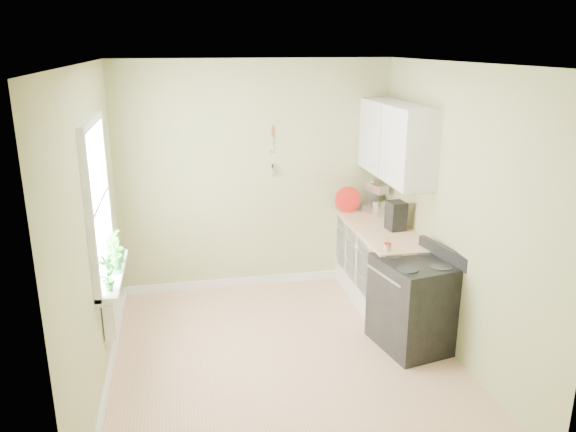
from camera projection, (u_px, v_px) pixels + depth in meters
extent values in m
cube|color=tan|center=(285.00, 361.00, 5.27)|extent=(3.20, 3.60, 0.02)
cube|color=white|center=(284.00, 62.00, 4.47)|extent=(3.20, 3.60, 0.02)
cube|color=tan|center=(256.00, 177.00, 6.57)|extent=(3.20, 0.02, 2.70)
cube|color=tan|center=(91.00, 236.00, 4.58)|extent=(0.02, 3.60, 2.70)
cube|color=tan|center=(456.00, 214.00, 5.17)|extent=(0.02, 3.60, 2.70)
cube|color=white|center=(381.00, 267.00, 6.32)|extent=(0.60, 1.60, 0.87)
cube|color=#E6B78C|center=(382.00, 229.00, 6.19)|extent=(0.64, 1.60, 0.04)
cube|color=white|center=(395.00, 141.00, 6.02)|extent=(0.35, 1.40, 0.80)
cube|color=white|center=(96.00, 202.00, 4.80)|extent=(0.02, 1.00, 1.30)
cube|color=white|center=(90.00, 122.00, 4.60)|extent=(0.06, 1.14, 0.07)
cube|color=white|center=(106.00, 276.00, 5.01)|extent=(0.06, 1.14, 0.07)
cube|color=white|center=(98.00, 202.00, 4.81)|extent=(0.04, 1.00, 0.04)
cube|color=white|center=(113.00, 274.00, 5.01)|extent=(0.18, 1.14, 0.04)
cube|color=white|center=(112.00, 310.00, 5.06)|extent=(0.12, 0.50, 0.35)
cylinder|color=#E6B78C|center=(272.00, 132.00, 6.42)|extent=(0.02, 0.02, 0.10)
cylinder|color=silver|center=(273.00, 143.00, 6.46)|extent=(0.01, 0.01, 0.16)
cylinder|color=silver|center=(273.00, 171.00, 6.56)|extent=(0.01, 0.14, 0.14)
cube|color=black|center=(413.00, 305.00, 5.43)|extent=(0.75, 0.84, 0.86)
cube|color=black|center=(416.00, 262.00, 5.30)|extent=(0.75, 0.84, 0.03)
cube|color=black|center=(444.00, 253.00, 5.33)|extent=(0.20, 0.72, 0.13)
cylinder|color=#B2B2B7|center=(383.00, 276.00, 5.27)|extent=(0.14, 0.58, 0.02)
cube|color=red|center=(379.00, 288.00, 5.41)|extent=(0.06, 0.21, 0.36)
cube|color=#B2B2B7|center=(376.00, 210.00, 6.70)|extent=(0.27, 0.34, 0.08)
cube|color=#B2B2B7|center=(373.00, 196.00, 6.78)|extent=(0.14, 0.11, 0.22)
cube|color=#B2B2B7|center=(377.00, 188.00, 6.64)|extent=(0.22, 0.32, 0.10)
sphere|color=#B2B2B7|center=(374.00, 183.00, 6.73)|extent=(0.12, 0.12, 0.12)
cylinder|color=silver|center=(378.00, 206.00, 6.63)|extent=(0.17, 0.17, 0.14)
cylinder|color=silver|center=(343.00, 205.00, 6.79)|extent=(0.11, 0.11, 0.15)
cone|color=silver|center=(343.00, 197.00, 6.76)|extent=(0.11, 0.11, 0.04)
cylinder|color=silver|center=(337.00, 203.00, 6.77)|extent=(0.10, 0.05, 0.08)
cube|color=black|center=(396.00, 216.00, 6.08)|extent=(0.20, 0.22, 0.31)
cylinder|color=black|center=(393.00, 224.00, 6.10)|extent=(0.10, 0.10, 0.11)
cylinder|color=red|center=(348.00, 200.00, 6.70)|extent=(0.32, 0.06, 0.31)
cylinder|color=tan|center=(387.00, 248.00, 5.48)|extent=(0.07, 0.07, 0.07)
cylinder|color=red|center=(388.00, 244.00, 5.46)|extent=(0.07, 0.07, 0.01)
imported|color=#287B28|center=(107.00, 273.00, 4.58)|extent=(0.17, 0.20, 0.32)
imported|color=#287B28|center=(113.00, 253.00, 5.03)|extent=(0.22, 0.21, 0.31)
imported|color=#287B28|center=(115.00, 246.00, 5.19)|extent=(0.19, 0.19, 0.32)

